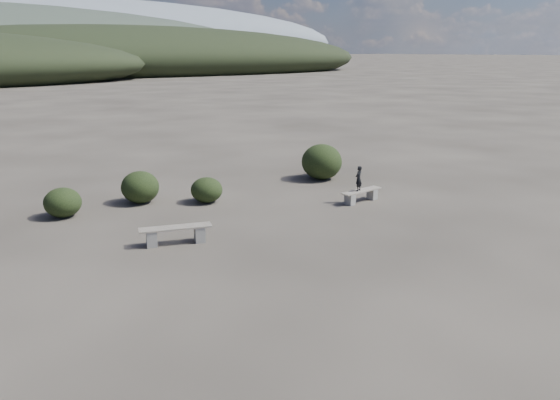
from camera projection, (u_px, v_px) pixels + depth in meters
ground at (361, 286)px, 11.80m from camera, size 1200.00×1200.00×0.00m
bench_left at (176, 233)px, 14.31m from camera, size 1.91×0.94×0.47m
bench_right at (361, 195)px, 18.30m from camera, size 1.66×0.47×0.41m
seated_person at (359, 179)px, 18.05m from camera, size 0.36×0.30×0.84m
shrub_a at (63, 203)px, 16.59m from camera, size 1.11×1.11×0.91m
shrub_b at (140, 187)px, 18.12m from camera, size 1.25×1.25×1.07m
shrub_c at (207, 190)px, 18.21m from camera, size 1.06×1.06×0.85m
shrub_d at (322, 162)px, 21.44m from camera, size 1.59×1.59×1.39m
shrub_e at (327, 165)px, 22.06m from camera, size 1.09×1.09×0.91m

